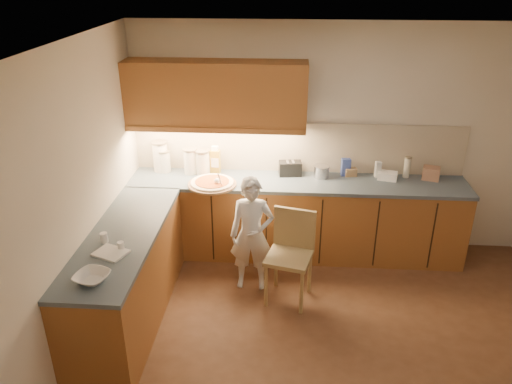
# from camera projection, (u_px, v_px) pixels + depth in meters

# --- Properties ---
(room) EXTENTS (4.54, 4.50, 2.62)m
(room) POSITION_uv_depth(u_px,v_px,m) (353.00, 181.00, 3.67)
(room) COLOR #52301C
(room) RESTS_ON ground
(l_counter) EXTENTS (3.77, 2.62, 0.92)m
(l_counter) POSITION_uv_depth(u_px,v_px,m) (245.00, 235.00, 5.38)
(l_counter) COLOR #975D2C
(l_counter) RESTS_ON ground
(backsplash) EXTENTS (3.75, 0.02, 0.58)m
(backsplash) POSITION_uv_depth(u_px,v_px,m) (298.00, 147.00, 5.69)
(backsplash) COLOR beige
(backsplash) RESTS_ON l_counter
(upper_cabinets) EXTENTS (1.95, 0.36, 0.73)m
(upper_cabinets) POSITION_uv_depth(u_px,v_px,m) (216.00, 94.00, 5.33)
(upper_cabinets) COLOR #975D2C
(upper_cabinets) RESTS_ON ground
(pizza_on_board) EXTENTS (0.53, 0.53, 0.21)m
(pizza_on_board) POSITION_uv_depth(u_px,v_px,m) (212.00, 183.00, 5.43)
(pizza_on_board) COLOR #A17750
(pizza_on_board) RESTS_ON l_counter
(child) EXTENTS (0.45, 0.30, 1.23)m
(child) POSITION_uv_depth(u_px,v_px,m) (252.00, 234.00, 5.08)
(child) COLOR white
(child) RESTS_ON ground
(wooden_chair) EXTENTS (0.51, 0.51, 0.94)m
(wooden_chair) POSITION_uv_depth(u_px,v_px,m) (291.00, 249.00, 4.95)
(wooden_chair) COLOR tan
(wooden_chair) RESTS_ON ground
(mixing_bowl) EXTENTS (0.31, 0.31, 0.06)m
(mixing_bowl) POSITION_uv_depth(u_px,v_px,m) (92.00, 278.00, 3.81)
(mixing_bowl) COLOR silver
(mixing_bowl) RESTS_ON l_counter
(canister_a) EXTENTS (0.18, 0.18, 0.36)m
(canister_a) POSITION_uv_depth(u_px,v_px,m) (160.00, 156.00, 5.74)
(canister_a) COLOR white
(canister_a) RESTS_ON l_counter
(canister_b) EXTENTS (0.15, 0.15, 0.26)m
(canister_b) POSITION_uv_depth(u_px,v_px,m) (164.00, 161.00, 5.74)
(canister_b) COLOR white
(canister_b) RESTS_ON l_counter
(canister_c) EXTENTS (0.16, 0.16, 0.30)m
(canister_c) POSITION_uv_depth(u_px,v_px,m) (190.00, 161.00, 5.69)
(canister_c) COLOR white
(canister_c) RESTS_ON l_counter
(canister_d) EXTENTS (0.18, 0.18, 0.29)m
(canister_d) POSITION_uv_depth(u_px,v_px,m) (202.00, 162.00, 5.68)
(canister_d) COLOR white
(canister_d) RESTS_ON l_counter
(oil_jug) EXTENTS (0.12, 0.09, 0.33)m
(oil_jug) POSITION_uv_depth(u_px,v_px,m) (215.00, 161.00, 5.70)
(oil_jug) COLOR #B39223
(oil_jug) RESTS_ON l_counter
(toaster) EXTENTS (0.27, 0.17, 0.17)m
(toaster) POSITION_uv_depth(u_px,v_px,m) (290.00, 168.00, 5.67)
(toaster) COLOR black
(toaster) RESTS_ON l_counter
(steel_pot) EXTENTS (0.18, 0.18, 0.14)m
(steel_pot) POSITION_uv_depth(u_px,v_px,m) (321.00, 171.00, 5.62)
(steel_pot) COLOR #B8B8BD
(steel_pot) RESTS_ON l_counter
(blue_box) EXTENTS (0.11, 0.08, 0.20)m
(blue_box) POSITION_uv_depth(u_px,v_px,m) (346.00, 167.00, 5.65)
(blue_box) COLOR #364BA2
(blue_box) RESTS_ON l_counter
(card_box_a) EXTENTS (0.14, 0.11, 0.09)m
(card_box_a) POSITION_uv_depth(u_px,v_px,m) (351.00, 172.00, 5.66)
(card_box_a) COLOR #A58359
(card_box_a) RESTS_ON l_counter
(white_bottle) EXTENTS (0.07, 0.07, 0.18)m
(white_bottle) POSITION_uv_depth(u_px,v_px,m) (378.00, 169.00, 5.62)
(white_bottle) COLOR silver
(white_bottle) RESTS_ON l_counter
(flat_pack) EXTENTS (0.24, 0.19, 0.08)m
(flat_pack) POSITION_uv_depth(u_px,v_px,m) (387.00, 176.00, 5.58)
(flat_pack) COLOR white
(flat_pack) RESTS_ON l_counter
(tall_jar) EXTENTS (0.08, 0.08, 0.25)m
(tall_jar) POSITION_uv_depth(u_px,v_px,m) (407.00, 167.00, 5.60)
(tall_jar) COLOR white
(tall_jar) RESTS_ON l_counter
(card_box_b) EXTENTS (0.22, 0.19, 0.14)m
(card_box_b) POSITION_uv_depth(u_px,v_px,m) (431.00, 173.00, 5.57)
(card_box_b) COLOR #A7775A
(card_box_b) RESTS_ON l_counter
(dough_cloth) EXTENTS (0.32, 0.29, 0.02)m
(dough_cloth) POSITION_uv_depth(u_px,v_px,m) (111.00, 253.00, 4.17)
(dough_cloth) COLOR silver
(dough_cloth) RESTS_ON l_counter
(spice_jar_a) EXTENTS (0.07, 0.07, 0.09)m
(spice_jar_a) POSITION_uv_depth(u_px,v_px,m) (104.00, 238.00, 4.33)
(spice_jar_a) COLOR white
(spice_jar_a) RESTS_ON l_counter
(spice_jar_b) EXTENTS (0.06, 0.06, 0.08)m
(spice_jar_b) POSITION_uv_depth(u_px,v_px,m) (121.00, 246.00, 4.22)
(spice_jar_b) COLOR white
(spice_jar_b) RESTS_ON l_counter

